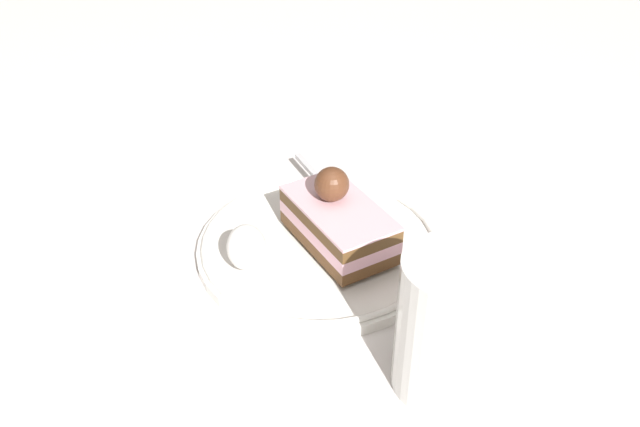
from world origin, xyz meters
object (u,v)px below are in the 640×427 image
Objects in this scene: dessert_plate at (320,246)px; fork at (323,184)px; whipped_cream_dollop at (246,247)px; drink_glass_near at (447,331)px; cake_slice at (338,220)px.

dessert_plate is 2.09× the size of fork.
whipped_cream_dollop is at bearing 68.59° from dessert_plate.
fork is 0.96× the size of drink_glass_near.
drink_glass_near is (-0.22, 0.15, 0.03)m from fork.
fork is at bearing -54.81° from dessert_plate.
dessert_plate is at bearing -22.85° from drink_glass_near.
whipped_cream_dollop is at bearing 99.93° from fork.
fork is at bearing -33.46° from drink_glass_near.
dessert_plate is at bearing 125.19° from fork.
drink_glass_near is at bearing 152.78° from cake_slice.
fork is at bearing -80.07° from whipped_cream_dollop.
dessert_plate is 5.34× the size of whipped_cream_dollop.
dessert_plate is 1.78× the size of cake_slice.
drink_glass_near is at bearing 179.90° from whipped_cream_dollop.
drink_glass_near reaches higher than whipped_cream_dollop.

